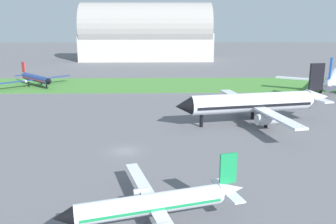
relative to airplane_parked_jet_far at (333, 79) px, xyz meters
The scene contains 7 objects.
ground_plane 73.20m from the airplane_parked_jet_far, 139.75° to the right, with size 600.00×600.00×0.00m, color slate.
grass_taxiway_strip 57.98m from the airplane_parked_jet_far, 164.68° to the left, with size 360.00×28.00×0.08m, color #478438.
airplane_parked_jet_far is the anchor object (origin of this frame).
airplane_midfield_jet 44.07m from the airplane_parked_jet_far, 134.39° to the right, with size 33.37×33.84×12.04m.
airplane_taxiing_turboprop 90.73m from the airplane_parked_jet_far, behind, with size 18.17×17.67×7.15m.
airplane_foreground_turboprop 86.05m from the airplane_parked_jet_far, 126.11° to the right, with size 19.78×22.91×7.03m.
hangar_distant 109.04m from the airplane_parked_jet_far, 121.54° to the left, with size 68.13×25.76×29.43m.
Camera 1 is at (5.59, -56.03, 20.65)m, focal length 39.06 mm.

